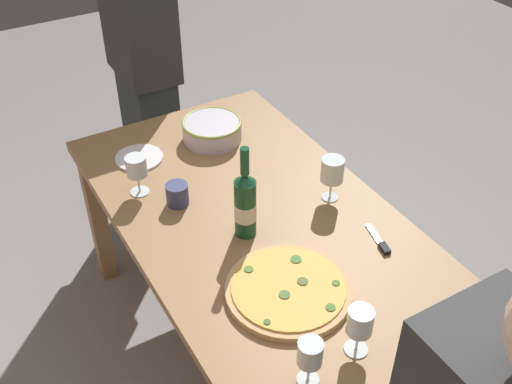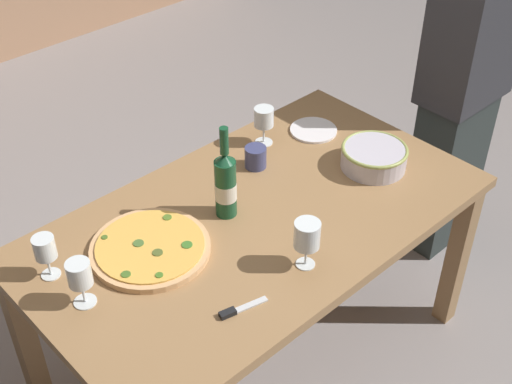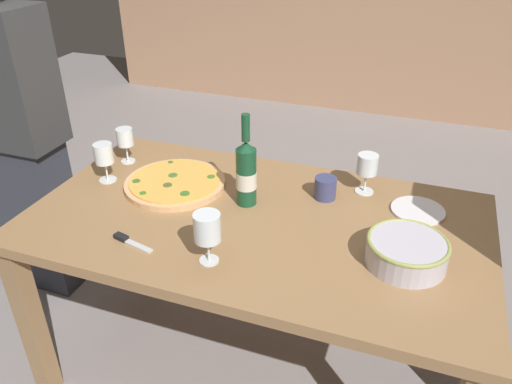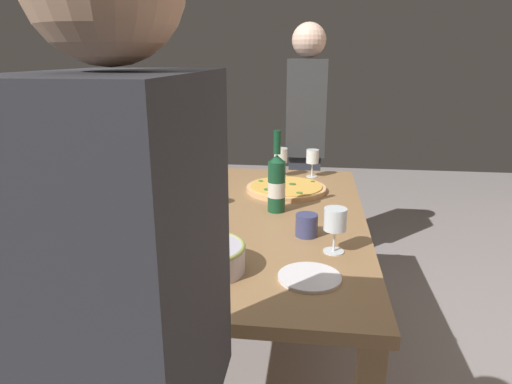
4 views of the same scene
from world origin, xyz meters
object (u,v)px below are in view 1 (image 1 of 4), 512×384
Objects in this scene: serving_bowl at (212,129)px; wine_glass_far_right at (310,354)px; pizza at (288,290)px; cup_amber at (177,194)px; side_plate at (139,158)px; pizza_knife at (380,243)px; wine_glass_far_left at (360,323)px; wine_bottle at (245,204)px; dining_table at (256,234)px; person_host at (144,69)px; wine_glass_by_bottle at (136,167)px; wine_glass_near_pizza at (332,171)px.

wine_glass_far_right is at bearing 165.11° from serving_bowl.
pizza is 0.58m from cup_amber.
pizza_knife is (-0.88, -0.51, 0.00)m from side_plate.
wine_glass_far_left is 1.90× the size of cup_amber.
wine_bottle reaches higher than wine_glass_far_right.
dining_table is 0.68m from wine_glass_far_left.
serving_bowl reaches higher than cup_amber.
side_plate is 0.12× the size of person_host.
wine_bottle is 0.46m from wine_glass_by_bottle.
wine_glass_by_bottle is 0.99× the size of wine_glass_far_left.
pizza is 0.91m from side_plate.
serving_bowl is at bearing -16.13° from wine_bottle.
wine_glass_far_right is at bearing 166.34° from wine_bottle.
side_plate is (1.18, 0.18, -0.11)m from wine_glass_far_left.
dining_table is at bearing 79.64° from wine_glass_near_pizza.
pizza is 0.51m from wine_glass_near_pizza.
side_plate is (0.34, 0.02, -0.04)m from cup_amber.
wine_glass_by_bottle reaches higher than wine_glass_far_right.
wine_glass_far_left is 1.81m from person_host.
wine_glass_far_left reaches higher than cup_amber.
serving_bowl is at bearing -14.89° from wine_glass_far_right.
pizza is at bearing 175.86° from wine_bottle.
cup_amber is (-0.32, 0.30, -0.01)m from serving_bowl.
wine_bottle reaches higher than dining_table.
wine_glass_near_pizza is (0.32, -0.38, 0.11)m from pizza.
person_host is at bearing -5.93° from wine_bottle.
wine_glass_far_left is 0.86m from cup_amber.
dining_table is 10.13× the size of wine_glass_far_left.
wine_bottle is 1.23m from person_host.
serving_bowl is 0.72× the size of wine_bottle.
wine_glass_far_right reaches higher than serving_bowl.
dining_table is at bearing -136.92° from wine_glass_by_bottle.
wine_glass_by_bottle is (0.38, 0.59, -0.01)m from wine_glass_near_pizza.
side_plate is (0.02, 0.32, -0.04)m from serving_bowl.
pizza_knife is at bearing -180.00° from wine_glass_near_pizza.
person_host is at bearing 11.02° from wine_glass_near_pizza.
wine_glass_near_pizza is at bearing 13.40° from person_host.
side_plate is at bearing 8.59° from wine_glass_far_left.
wine_glass_by_bottle reaches higher than pizza.
wine_glass_far_left reaches higher than wine_glass_far_right.
serving_bowl is at bearing -9.85° from dining_table.
wine_glass_far_right reaches higher than pizza_knife.
wine_bottle is 0.63m from side_plate.
wine_bottle is 4.17× the size of cup_amber.
serving_bowl is 0.44m from cup_amber.
cup_amber is at bearing 11.13° from pizza.
wine_glass_far_right is at bearing 122.28° from pizza_knife.
wine_glass_near_pizza reaches higher than cup_amber.
wine_glass_far_right is at bearing -175.16° from wine_glass_by_bottle.
side_plate is at bearing -21.65° from person_host.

